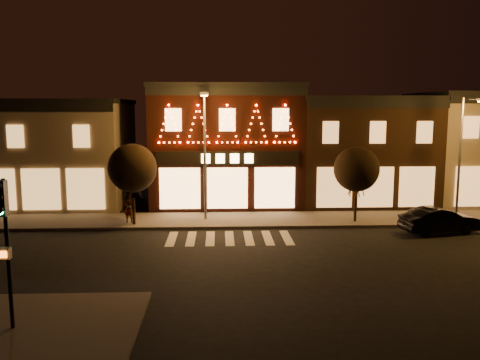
{
  "coord_description": "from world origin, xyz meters",
  "views": [
    {
      "loc": [
        -0.53,
        -21.62,
        6.77
      ],
      "look_at": [
        0.55,
        4.0,
        3.07
      ],
      "focal_mm": 37.85,
      "sensor_mm": 36.0,
      "label": 1
    }
  ],
  "objects": [
    {
      "name": "streetlamp_right",
      "position": [
        13.29,
        6.39,
        4.35
      ],
      "size": [
        0.65,
        1.64,
        7.15
      ],
      "rotation": [
        0.0,
        0.0,
        -0.23
      ],
      "color": "#59595E",
      "rests_on": "sidewalk_far"
    },
    {
      "name": "pedestrian",
      "position": [
        -5.74,
        7.23,
        0.95
      ],
      "size": [
        0.65,
        0.49,
        1.61
      ],
      "primitive_type": "imported",
      "rotation": [
        0.0,
        0.0,
        2.95
      ],
      "color": "gray",
      "rests_on": "sidewalk_far"
    },
    {
      "name": "sidewalk_near",
      "position": [
        -6.5,
        -7.5,
        0.07
      ],
      "size": [
        7.0,
        7.0,
        0.15
      ],
      "primitive_type": "cube",
      "color": "#47423D",
      "rests_on": "ground"
    },
    {
      "name": "dark_sedan",
      "position": [
        11.41,
        4.69,
        0.7
      ],
      "size": [
        4.45,
        2.25,
        1.4
      ],
      "primitive_type": "imported",
      "rotation": [
        0.0,
        0.0,
        1.76
      ],
      "color": "black",
      "rests_on": "ground"
    },
    {
      "name": "tree_right",
      "position": [
        7.42,
        7.05,
        3.22
      ],
      "size": [
        2.63,
        2.63,
        4.39
      ],
      "rotation": [
        0.0,
        0.0,
        0.13
      ],
      "color": "black",
      "rests_on": "sidewalk_far"
    },
    {
      "name": "tree_left",
      "position": [
        -5.4,
        6.83,
        3.37
      ],
      "size": [
        2.75,
        2.75,
        4.6
      ],
      "rotation": [
        0.0,
        0.0,
        -0.15
      ],
      "color": "black",
      "rests_on": "sidewalk_far"
    },
    {
      "name": "building_right_a",
      "position": [
        9.5,
        13.99,
        3.76
      ],
      "size": [
        9.2,
        8.28,
        7.5
      ],
      "color": "#331F11",
      "rests_on": "ground"
    },
    {
      "name": "building_left",
      "position": [
        -13.0,
        13.99,
        3.66
      ],
      "size": [
        12.2,
        8.28,
        7.3
      ],
      "color": "#7D6D59",
      "rests_on": "ground"
    },
    {
      "name": "building_pulp",
      "position": [
        0.0,
        13.98,
        4.16
      ],
      "size": [
        10.2,
        8.34,
        8.3
      ],
      "color": "black",
      "rests_on": "ground"
    },
    {
      "name": "ground",
      "position": [
        0.0,
        0.0,
        0.0
      ],
      "size": [
        120.0,
        120.0,
        0.0
      ],
      "primitive_type": "plane",
      "color": "black",
      "rests_on": "ground"
    },
    {
      "name": "streetlamp_mid",
      "position": [
        -1.35,
        7.89,
        4.55
      ],
      "size": [
        0.48,
        1.71,
        7.5
      ],
      "rotation": [
        0.0,
        0.0,
        -0.03
      ],
      "color": "#59595E",
      "rests_on": "sidewalk_far"
    },
    {
      "name": "sidewalk_far",
      "position": [
        2.0,
        8.0,
        0.07
      ],
      "size": [
        44.0,
        4.0,
        0.15
      ],
      "primitive_type": "cube",
      "color": "#47423D",
      "rests_on": "ground"
    },
    {
      "name": "traffic_signal_near",
      "position": [
        -6.8,
        -6.98,
        3.37
      ],
      "size": [
        0.32,
        0.47,
        4.57
      ],
      "rotation": [
        0.0,
        0.0,
        -0.01
      ],
      "color": "black",
      "rests_on": "sidewalk_near"
    }
  ]
}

